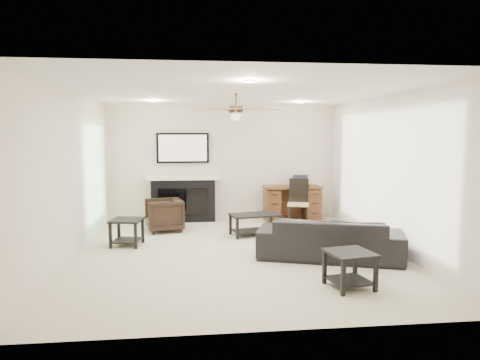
{
  "coord_description": "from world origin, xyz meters",
  "views": [
    {
      "loc": [
        -0.67,
        -6.58,
        1.85
      ],
      "look_at": [
        0.12,
        0.6,
        1.1
      ],
      "focal_mm": 32.0,
      "sensor_mm": 36.0,
      "label": 1
    }
  ],
  "objects_px": {
    "armchair": "(164,215)",
    "fireplace_unit": "(183,177)",
    "sofa": "(329,238)",
    "coffee_table": "(255,225)",
    "desk": "(292,204)"
  },
  "relations": [
    {
      "from": "armchair",
      "to": "fireplace_unit",
      "type": "xyz_separation_m",
      "value": [
        0.36,
        0.88,
        0.64
      ]
    },
    {
      "from": "desk",
      "to": "fireplace_unit",
      "type": "bearing_deg",
      "value": 175.23
    },
    {
      "from": "sofa",
      "to": "coffee_table",
      "type": "bearing_deg",
      "value": -42.49
    },
    {
      "from": "fireplace_unit",
      "to": "coffee_table",
      "type": "bearing_deg",
      "value": -46.81
    },
    {
      "from": "coffee_table",
      "to": "desk",
      "type": "relative_size",
      "value": 0.74
    },
    {
      "from": "coffee_table",
      "to": "desk",
      "type": "height_order",
      "value": "desk"
    },
    {
      "from": "sofa",
      "to": "desk",
      "type": "bearing_deg",
      "value": -73.71
    },
    {
      "from": "desk",
      "to": "coffee_table",
      "type": "bearing_deg",
      "value": -128.77
    },
    {
      "from": "fireplace_unit",
      "to": "desk",
      "type": "relative_size",
      "value": 1.57
    },
    {
      "from": "armchair",
      "to": "desk",
      "type": "distance_m",
      "value": 2.78
    },
    {
      "from": "armchair",
      "to": "fireplace_unit",
      "type": "relative_size",
      "value": 0.36
    },
    {
      "from": "armchair",
      "to": "fireplace_unit",
      "type": "height_order",
      "value": "fireplace_unit"
    },
    {
      "from": "coffee_table",
      "to": "fireplace_unit",
      "type": "height_order",
      "value": "fireplace_unit"
    },
    {
      "from": "armchair",
      "to": "fireplace_unit",
      "type": "bearing_deg",
      "value": 145.69
    },
    {
      "from": "sofa",
      "to": "fireplace_unit",
      "type": "relative_size",
      "value": 1.11
    }
  ]
}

